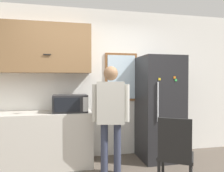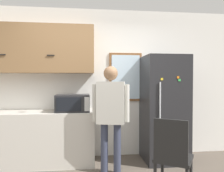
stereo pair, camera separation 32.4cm
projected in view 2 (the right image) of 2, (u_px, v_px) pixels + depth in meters
back_wall at (94, 83)px, 4.03m from camera, size 6.00×0.06×2.70m
counter at (28, 138)px, 3.60m from camera, size 2.18×0.60×0.88m
upper_cabinets at (29, 49)px, 3.70m from camera, size 2.18×0.34×0.82m
microwave at (73, 103)px, 3.63m from camera, size 0.55×0.39×0.28m
person at (111, 109)px, 3.26m from camera, size 0.54×0.31×1.61m
refrigerator at (164, 108)px, 3.81m from camera, size 0.71×0.71×1.82m
chair at (172, 153)px, 2.67m from camera, size 0.60×0.60×0.94m
window at (125, 77)px, 4.06m from camera, size 0.61×0.05×0.89m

